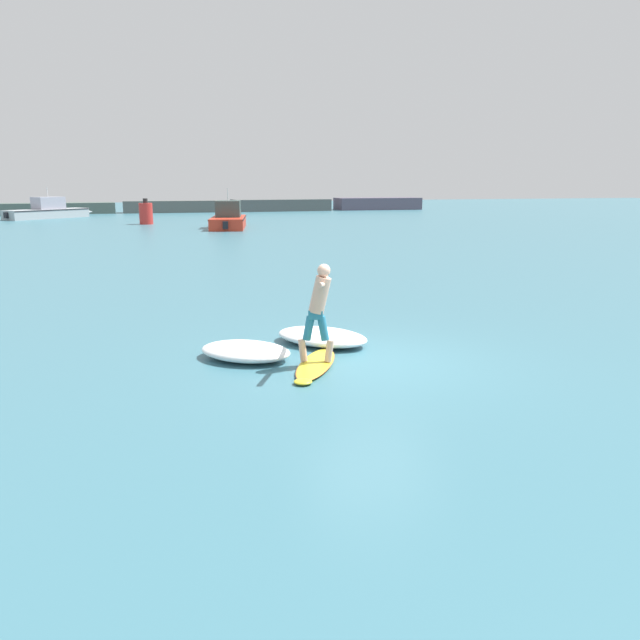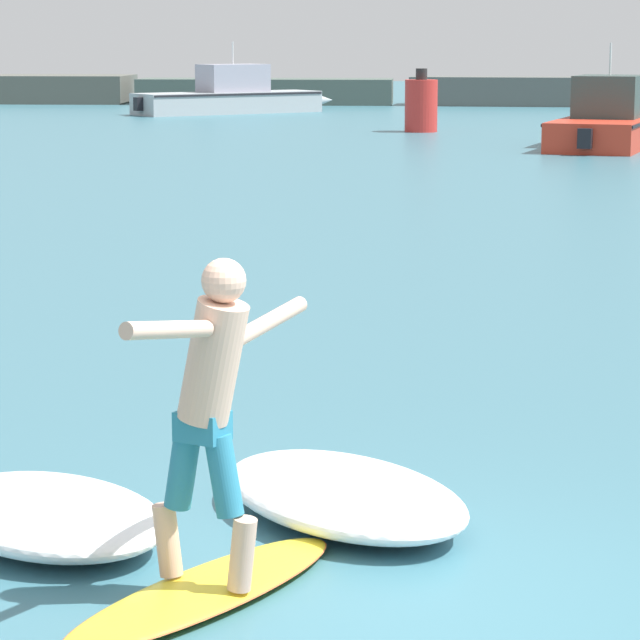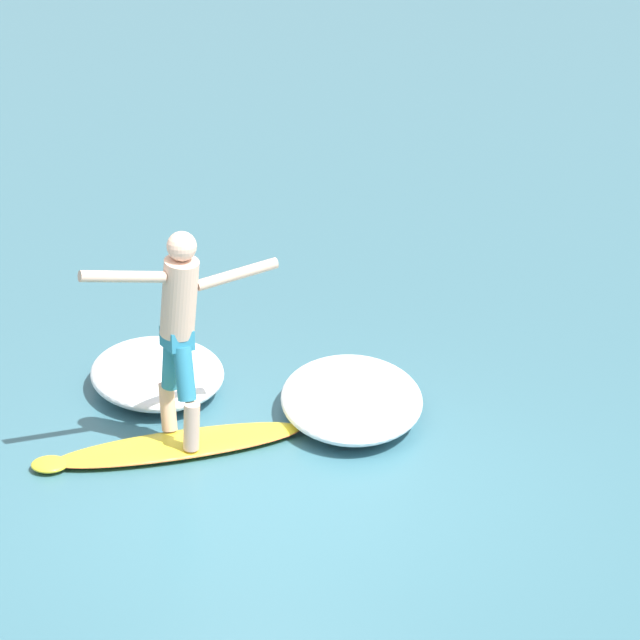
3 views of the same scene
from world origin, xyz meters
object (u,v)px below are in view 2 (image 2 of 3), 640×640
object	(u,v)px
surfboard	(200,593)
fishing_boat_near_jetty	(233,97)
surfer	(212,394)
small_boat_offshore	(608,123)
channel_marker_buoy	(421,105)

from	to	relation	value
surfboard	fishing_boat_near_jetty	distance (m)	54.19
surfer	fishing_boat_near_jetty	bearing A→B (deg)	100.67
small_boat_offshore	surfboard	bearing A→B (deg)	-96.50
fishing_boat_near_jetty	small_boat_offshore	bearing A→B (deg)	-51.12
small_boat_offshore	channel_marker_buoy	bearing A→B (deg)	132.92
surfboard	channel_marker_buoy	distance (m)	41.99
channel_marker_buoy	surfboard	bearing A→B (deg)	-87.84
surfer	small_boat_offshore	size ratio (longest dim) A/B	0.23
fishing_boat_near_jetty	channel_marker_buoy	size ratio (longest dim) A/B	3.81
fishing_boat_near_jetty	surfboard	bearing A→B (deg)	-79.41
small_boat_offshore	channel_marker_buoy	size ratio (longest dim) A/B	3.82
surfboard	surfer	distance (m)	1.11
fishing_boat_near_jetty	channel_marker_buoy	bearing A→B (deg)	-53.51
small_boat_offshore	fishing_boat_near_jetty	bearing A→B (deg)	128.88
fishing_boat_near_jetty	channel_marker_buoy	xyz separation A→B (m)	(8.37, -11.32, 0.20)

